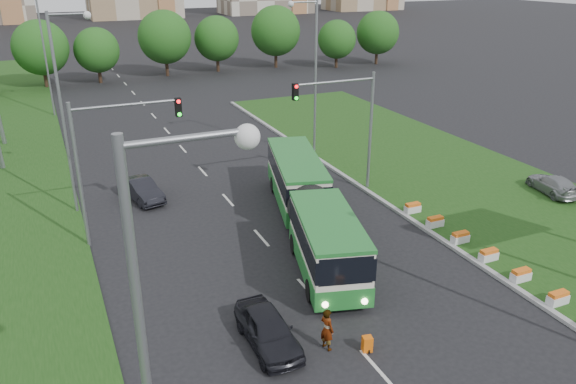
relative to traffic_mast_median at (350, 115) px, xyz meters
name	(u,v)px	position (x,y,z in m)	size (l,w,h in m)	color
ground	(362,277)	(-4.78, -10.00, -5.35)	(360.00, 360.00, 0.00)	black
grass_median	(463,183)	(8.22, -2.00, -5.27)	(14.00, 60.00, 0.15)	#193F12
median_kerb	(379,199)	(1.27, -2.00, -5.26)	(0.30, 60.00, 0.18)	#969696
lane_markings	(196,163)	(-7.78, 10.00, -5.35)	(0.20, 100.00, 0.01)	beige
flower_planters	(489,255)	(1.92, -11.40, -4.90)	(1.10, 13.70, 0.60)	silver
traffic_mast_median	(350,115)	(0.00, 0.00, 0.00)	(5.76, 0.32, 8.00)	gray
traffic_mast_left	(108,149)	(-15.16, -1.00, 0.00)	(5.76, 0.32, 8.00)	gray
street_lamps	(235,118)	(-7.78, 0.00, 0.65)	(36.00, 60.00, 12.00)	gray
tree_line	(218,42)	(5.22, 45.00, -0.85)	(120.00, 8.00, 9.00)	#1D4D14
articulated_bus	(305,206)	(-5.25, -4.42, -3.63)	(2.66, 17.03, 2.80)	beige
car_left_near	(268,329)	(-11.04, -13.02, -4.62)	(1.73, 4.30, 1.47)	black
car_left_far	(142,190)	(-12.88, 4.32, -4.64)	(1.50, 4.29, 1.41)	black
car_median	(553,184)	(12.32, -5.97, -4.59)	(1.71, 4.21, 1.22)	gray
pedestrian	(327,329)	(-8.98, -14.20, -4.44)	(0.67, 0.44, 1.83)	gray
shopping_trolley	(367,344)	(-7.58, -15.02, -5.02)	(0.39, 0.41, 0.66)	orange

